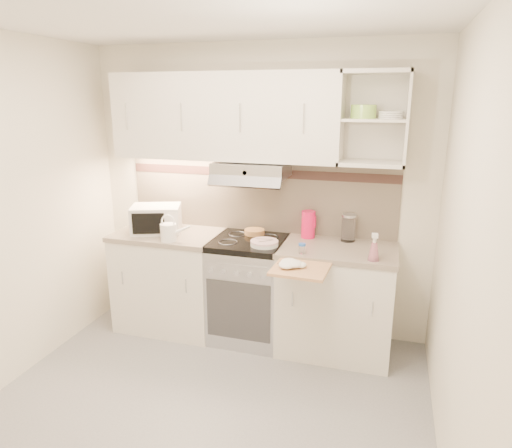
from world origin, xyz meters
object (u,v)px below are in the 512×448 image
(pink_pitcher, at_px, (308,224))
(cutting_board, at_px, (300,269))
(microwave, at_px, (156,219))
(plate_stack, at_px, (264,243))
(glass_jar, at_px, (348,228))
(watering_can, at_px, (169,231))
(spray_bottle, at_px, (374,249))
(electric_range, at_px, (249,289))

(pink_pitcher, xyz_separation_m, cutting_board, (0.07, -0.68, -0.15))
(microwave, bearing_deg, plate_stack, -26.34)
(glass_jar, bearing_deg, cutting_board, -111.38)
(microwave, bearing_deg, watering_can, -61.94)
(spray_bottle, relative_size, cutting_board, 0.57)
(microwave, bearing_deg, electric_range, -19.61)
(pink_pitcher, distance_m, glass_jar, 0.33)
(electric_range, distance_m, glass_jar, 1.00)
(plate_stack, relative_size, cutting_board, 0.58)
(plate_stack, xyz_separation_m, cutting_board, (0.37, -0.36, -0.05))
(microwave, bearing_deg, pink_pitcher, -11.30)
(watering_can, bearing_deg, cutting_board, -21.21)
(watering_can, xyz_separation_m, plate_stack, (0.79, 0.10, -0.06))
(microwave, xyz_separation_m, spray_bottle, (1.88, -0.21, -0.03))
(cutting_board, bearing_deg, glass_jar, 71.38)
(electric_range, distance_m, pink_pitcher, 0.76)
(watering_can, bearing_deg, electric_range, 10.85)
(electric_range, distance_m, cutting_board, 0.83)
(electric_range, height_order, cutting_board, electric_range)
(watering_can, xyz_separation_m, cutting_board, (1.16, -0.26, -0.11))
(electric_range, distance_m, microwave, 1.02)
(electric_range, height_order, plate_stack, plate_stack)
(watering_can, distance_m, spray_bottle, 1.65)
(pink_pitcher, height_order, cutting_board, pink_pitcher)
(pink_pitcher, bearing_deg, electric_range, -142.65)
(microwave, height_order, glass_jar, microwave)
(microwave, xyz_separation_m, pink_pitcher, (1.32, 0.21, -0.00))
(plate_stack, bearing_deg, glass_jar, 26.73)
(plate_stack, relative_size, glass_jar, 0.98)
(watering_can, height_order, pink_pitcher, pink_pitcher)
(microwave, xyz_separation_m, glass_jar, (1.65, 0.21, -0.00))
(pink_pitcher, distance_m, spray_bottle, 0.70)
(plate_stack, xyz_separation_m, pink_pitcher, (0.30, 0.32, 0.09))
(pink_pitcher, bearing_deg, microwave, -156.69)
(glass_jar, height_order, spray_bottle, glass_jar)
(electric_range, xyz_separation_m, glass_jar, (0.80, 0.20, 0.56))
(electric_range, bearing_deg, watering_can, -160.56)
(plate_stack, distance_m, glass_jar, 0.71)
(plate_stack, distance_m, cutting_board, 0.52)
(plate_stack, bearing_deg, spray_bottle, -6.76)
(plate_stack, bearing_deg, pink_pitcher, 46.91)
(spray_bottle, bearing_deg, glass_jar, 112.29)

